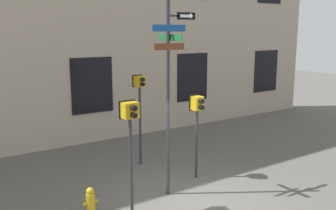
{
  "coord_description": "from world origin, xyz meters",
  "views": [
    {
      "loc": [
        -5.44,
        -6.89,
        4.24
      ],
      "look_at": [
        -0.26,
        0.84,
        2.41
      ],
      "focal_mm": 40.0,
      "sensor_mm": 36.0,
      "label": 1
    }
  ],
  "objects_px": {
    "street_sign_pole": "(170,83)",
    "pedestrian_signal_across": "(140,97)",
    "fire_hydrant": "(90,201)",
    "pedestrian_signal_left": "(130,126)",
    "pedestrian_signal_right": "(197,114)"
  },
  "relations": [
    {
      "from": "street_sign_pole",
      "to": "pedestrian_signal_right",
      "type": "height_order",
      "value": "street_sign_pole"
    },
    {
      "from": "street_sign_pole",
      "to": "pedestrian_signal_across",
      "type": "distance_m",
      "value": 2.61
    },
    {
      "from": "pedestrian_signal_right",
      "to": "fire_hydrant",
      "type": "bearing_deg",
      "value": -173.99
    },
    {
      "from": "pedestrian_signal_across",
      "to": "pedestrian_signal_left",
      "type": "bearing_deg",
      "value": -123.22
    },
    {
      "from": "pedestrian_signal_left",
      "to": "fire_hydrant",
      "type": "relative_size",
      "value": 4.14
    },
    {
      "from": "pedestrian_signal_right",
      "to": "pedestrian_signal_across",
      "type": "distance_m",
      "value": 2.13
    },
    {
      "from": "street_sign_pole",
      "to": "fire_hydrant",
      "type": "distance_m",
      "value": 3.45
    },
    {
      "from": "pedestrian_signal_left",
      "to": "pedestrian_signal_across",
      "type": "bearing_deg",
      "value": 56.78
    },
    {
      "from": "street_sign_pole",
      "to": "pedestrian_signal_left",
      "type": "bearing_deg",
      "value": -163.72
    },
    {
      "from": "street_sign_pole",
      "to": "pedestrian_signal_right",
      "type": "xyz_separation_m",
      "value": [
        1.27,
        0.48,
        -1.06
      ]
    },
    {
      "from": "pedestrian_signal_right",
      "to": "street_sign_pole",
      "type": "bearing_deg",
      "value": -159.1
    },
    {
      "from": "fire_hydrant",
      "to": "street_sign_pole",
      "type": "bearing_deg",
      "value": -3.18
    },
    {
      "from": "pedestrian_signal_left",
      "to": "pedestrian_signal_right",
      "type": "height_order",
      "value": "pedestrian_signal_left"
    },
    {
      "from": "street_sign_pole",
      "to": "fire_hydrant",
      "type": "height_order",
      "value": "street_sign_pole"
    },
    {
      "from": "pedestrian_signal_right",
      "to": "pedestrian_signal_across",
      "type": "height_order",
      "value": "pedestrian_signal_across"
    }
  ]
}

